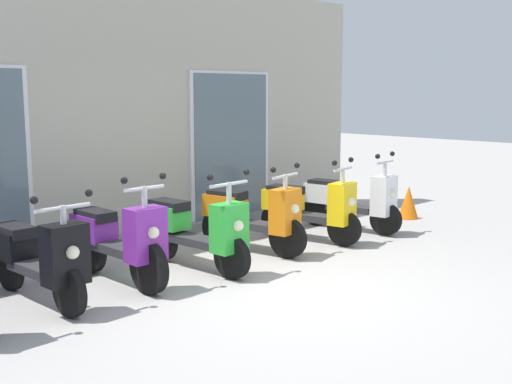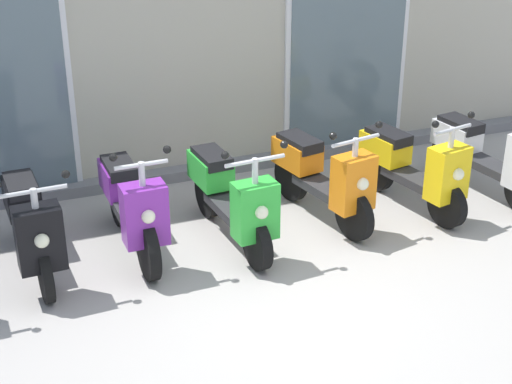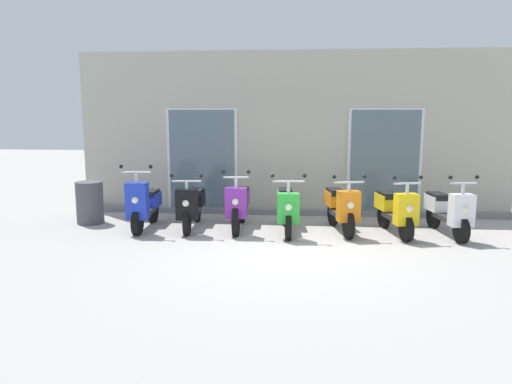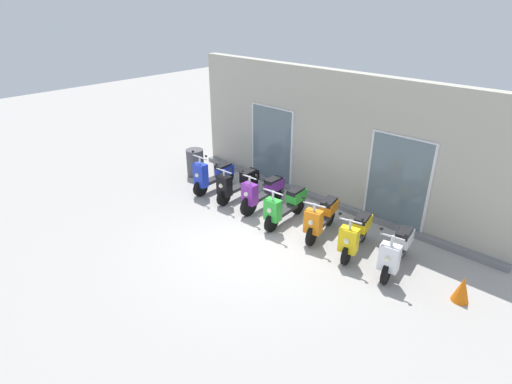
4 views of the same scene
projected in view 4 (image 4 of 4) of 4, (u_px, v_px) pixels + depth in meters
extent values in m
plane|color=#A8A39E|center=(253.00, 242.00, 9.62)|extent=(40.00, 40.00, 0.00)
cube|color=#B2AD9E|center=(333.00, 139.00, 10.86)|extent=(9.31, 0.30, 3.51)
cube|color=slate|center=(323.00, 200.00, 11.43)|extent=(9.31, 0.20, 0.12)
cube|color=silver|center=(272.00, 145.00, 12.22)|extent=(1.56, 0.04, 2.30)
cube|color=slate|center=(271.00, 146.00, 12.21)|extent=(1.44, 0.02, 2.22)
cube|color=silver|center=(397.00, 183.00, 9.80)|extent=(1.56, 0.04, 2.30)
cube|color=slate|center=(397.00, 183.00, 9.78)|extent=(1.44, 0.02, 2.22)
cylinder|color=black|center=(200.00, 188.00, 11.70)|extent=(0.12, 0.46, 0.46)
cylinder|color=black|center=(227.00, 177.00, 12.42)|extent=(0.12, 0.46, 0.46)
cube|color=#2D2D30|center=(214.00, 179.00, 12.02)|extent=(0.28, 0.66, 0.09)
cube|color=#1E38C6|center=(201.00, 175.00, 11.56)|extent=(0.39, 0.25, 0.67)
sphere|color=#F2EFCC|center=(197.00, 175.00, 11.46)|extent=(0.12, 0.12, 0.12)
cube|color=#1E38C6|center=(224.00, 170.00, 12.24)|extent=(0.32, 0.53, 0.28)
cube|color=black|center=(223.00, 166.00, 12.15)|extent=(0.27, 0.49, 0.11)
cylinder|color=silver|center=(200.00, 161.00, 11.37)|extent=(0.06, 0.06, 0.23)
cylinder|color=silver|center=(200.00, 157.00, 11.33)|extent=(0.54, 0.05, 0.04)
sphere|color=black|center=(206.00, 156.00, 11.13)|extent=(0.07, 0.07, 0.07)
sphere|color=black|center=(193.00, 152.00, 11.45)|extent=(0.07, 0.07, 0.07)
cylinder|color=black|center=(224.00, 197.00, 11.18)|extent=(0.10, 0.47, 0.47)
cylinder|color=black|center=(252.00, 184.00, 11.96)|extent=(0.10, 0.47, 0.47)
cube|color=#2D2D30|center=(238.00, 187.00, 11.53)|extent=(0.29, 0.72, 0.09)
cube|color=black|center=(224.00, 185.00, 11.06)|extent=(0.39, 0.26, 0.55)
sphere|color=#F2EFCC|center=(221.00, 186.00, 10.95)|extent=(0.12, 0.12, 0.12)
cube|color=black|center=(249.00, 177.00, 11.78)|extent=(0.32, 0.53, 0.28)
cube|color=black|center=(248.00, 172.00, 11.69)|extent=(0.28, 0.49, 0.11)
cylinder|color=silver|center=(224.00, 173.00, 10.91)|extent=(0.06, 0.06, 0.19)
cylinder|color=silver|center=(224.00, 171.00, 10.88)|extent=(0.53, 0.06, 0.04)
sphere|color=black|center=(231.00, 170.00, 10.68)|extent=(0.07, 0.07, 0.07)
sphere|color=black|center=(217.00, 165.00, 10.99)|extent=(0.07, 0.07, 0.07)
cylinder|color=black|center=(249.00, 206.00, 10.65)|extent=(0.11, 0.54, 0.54)
cylinder|color=black|center=(276.00, 192.00, 11.39)|extent=(0.11, 0.54, 0.54)
cube|color=#2D2D30|center=(263.00, 195.00, 10.97)|extent=(0.27, 0.69, 0.09)
cube|color=purple|center=(250.00, 194.00, 10.53)|extent=(0.38, 0.25, 0.55)
sphere|color=#F2EFCC|center=(246.00, 194.00, 10.43)|extent=(0.12, 0.12, 0.12)
cube|color=purple|center=(274.00, 185.00, 11.21)|extent=(0.31, 0.53, 0.28)
cube|color=black|center=(273.00, 180.00, 11.12)|extent=(0.27, 0.48, 0.11)
cylinder|color=silver|center=(250.00, 181.00, 10.37)|extent=(0.06, 0.06, 0.23)
cylinder|color=silver|center=(250.00, 177.00, 10.33)|extent=(0.46, 0.04, 0.04)
sphere|color=black|center=(256.00, 176.00, 10.15)|extent=(0.07, 0.07, 0.07)
sphere|color=black|center=(243.00, 171.00, 10.42)|extent=(0.07, 0.07, 0.07)
cylinder|color=black|center=(271.00, 222.00, 9.95)|extent=(0.13, 0.47, 0.47)
cylinder|color=black|center=(298.00, 205.00, 10.77)|extent=(0.13, 0.47, 0.47)
cube|color=#2D2D30|center=(286.00, 210.00, 10.32)|extent=(0.31, 0.73, 0.09)
cube|color=green|center=(273.00, 210.00, 9.84)|extent=(0.40, 0.27, 0.53)
sphere|color=#F2EFCC|center=(269.00, 210.00, 9.73)|extent=(0.12, 0.12, 0.12)
cube|color=green|center=(297.00, 195.00, 10.56)|extent=(0.34, 0.54, 0.28)
cube|color=black|center=(296.00, 191.00, 10.47)|extent=(0.30, 0.50, 0.11)
cylinder|color=silver|center=(273.00, 196.00, 9.68)|extent=(0.06, 0.06, 0.25)
cylinder|color=silver|center=(273.00, 192.00, 9.64)|extent=(0.56, 0.08, 0.04)
sphere|color=black|center=(283.00, 191.00, 9.44)|extent=(0.07, 0.07, 0.07)
sphere|color=black|center=(264.00, 185.00, 9.75)|extent=(0.07, 0.07, 0.07)
cylinder|color=black|center=(312.00, 235.00, 9.40)|extent=(0.19, 0.50, 0.49)
cylinder|color=black|center=(330.00, 216.00, 10.21)|extent=(0.19, 0.50, 0.49)
cube|color=#2D2D30|center=(321.00, 221.00, 9.77)|extent=(0.38, 0.69, 0.09)
cube|color=orange|center=(313.00, 222.00, 9.29)|extent=(0.42, 0.31, 0.54)
sphere|color=#F2EFCC|center=(311.00, 223.00, 9.18)|extent=(0.12, 0.12, 0.12)
cube|color=orange|center=(329.00, 206.00, 10.00)|extent=(0.40, 0.57, 0.28)
cube|color=black|center=(329.00, 202.00, 9.91)|extent=(0.35, 0.52, 0.11)
cylinder|color=silver|center=(314.00, 208.00, 9.14)|extent=(0.06, 0.06, 0.20)
cylinder|color=silver|center=(314.00, 205.00, 9.11)|extent=(0.53, 0.14, 0.04)
sphere|color=black|center=(326.00, 204.00, 8.94)|extent=(0.07, 0.07, 0.07)
sphere|color=black|center=(304.00, 198.00, 9.19)|extent=(0.07, 0.07, 0.07)
cylinder|color=black|center=(346.00, 254.00, 8.75)|extent=(0.19, 0.47, 0.46)
cylinder|color=black|center=(362.00, 232.00, 9.55)|extent=(0.19, 0.47, 0.46)
cube|color=#2D2D30|center=(355.00, 239.00, 9.10)|extent=(0.39, 0.69, 0.09)
cube|color=yellow|center=(349.00, 240.00, 8.63)|extent=(0.42, 0.31, 0.54)
sphere|color=#F2EFCC|center=(347.00, 241.00, 8.52)|extent=(0.12, 0.12, 0.12)
cube|color=yellow|center=(363.00, 223.00, 9.34)|extent=(0.40, 0.57, 0.28)
cube|color=black|center=(363.00, 218.00, 9.25)|extent=(0.35, 0.52, 0.11)
cylinder|color=silver|center=(350.00, 225.00, 8.48)|extent=(0.06, 0.06, 0.22)
cylinder|color=silver|center=(351.00, 221.00, 8.44)|extent=(0.47, 0.13, 0.04)
sphere|color=black|center=(363.00, 220.00, 8.29)|extent=(0.07, 0.07, 0.07)
sphere|color=black|center=(340.00, 214.00, 8.51)|extent=(0.07, 0.07, 0.07)
cylinder|color=black|center=(386.00, 273.00, 8.17)|extent=(0.17, 0.46, 0.45)
cylinder|color=black|center=(403.00, 247.00, 9.01)|extent=(0.17, 0.46, 0.45)
cube|color=#2D2D30|center=(396.00, 255.00, 8.55)|extent=(0.37, 0.73, 0.09)
cube|color=white|center=(389.00, 257.00, 8.06)|extent=(0.41, 0.30, 0.55)
sphere|color=#F2EFCC|center=(387.00, 259.00, 7.94)|extent=(0.12, 0.12, 0.12)
cube|color=white|center=(404.00, 238.00, 8.81)|extent=(0.38, 0.56, 0.28)
cube|color=black|center=(404.00, 233.00, 8.72)|extent=(0.33, 0.51, 0.11)
cylinder|color=silver|center=(392.00, 241.00, 7.90)|extent=(0.06, 0.06, 0.23)
cylinder|color=silver|center=(393.00, 237.00, 7.85)|extent=(0.46, 0.11, 0.04)
sphere|color=black|center=(406.00, 236.00, 7.69)|extent=(0.07, 0.07, 0.07)
sphere|color=black|center=(381.00, 229.00, 7.93)|extent=(0.07, 0.07, 0.07)
cylinder|color=#4C4C51|center=(195.00, 163.00, 12.97)|extent=(0.53, 0.53, 0.84)
cone|color=orange|center=(462.00, 289.00, 7.66)|extent=(0.32, 0.32, 0.52)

